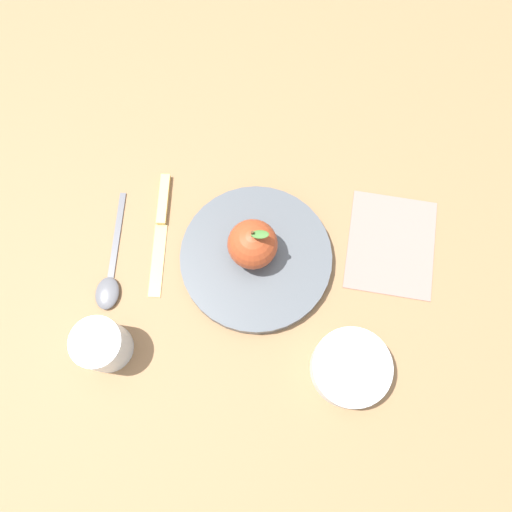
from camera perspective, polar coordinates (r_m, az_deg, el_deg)
name	(u,v)px	position (r m, az deg, el deg)	size (l,w,h in m)	color
ground_plane	(248,250)	(0.75, -0.95, 0.70)	(2.40, 2.40, 0.00)	olive
dinner_plate	(256,258)	(0.73, 0.00, -0.19)	(0.22, 0.22, 0.02)	#4C5156
apple	(253,244)	(0.69, -0.39, 1.34)	(0.07, 0.07, 0.09)	#9E3D1E
side_bowl	(351,368)	(0.70, 10.75, -12.35)	(0.11, 0.11, 0.04)	silver
cup	(101,345)	(0.71, -17.15, -9.61)	(0.07, 0.07, 0.07)	silver
knife	(161,223)	(0.77, -10.70, 3.75)	(0.05, 0.19, 0.01)	#D8B766
spoon	(110,279)	(0.76, -16.29, -2.50)	(0.05, 0.18, 0.01)	#59595E
linen_napkin	(391,244)	(0.77, 15.11, 1.31)	(0.13, 0.16, 0.00)	gray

